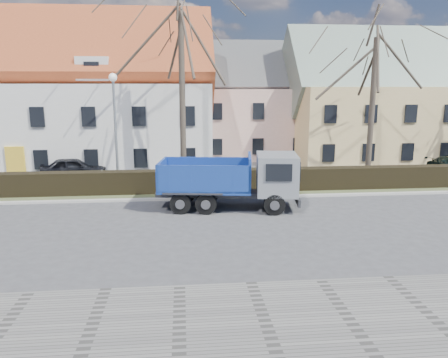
{
  "coord_description": "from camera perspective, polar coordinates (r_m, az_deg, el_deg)",
  "views": [
    {
      "loc": [
        -2.05,
        -18.5,
        6.08
      ],
      "look_at": [
        -0.05,
        2.32,
        1.6
      ],
      "focal_mm": 35.0,
      "sensor_mm": 36.0,
      "label": 1
    }
  ],
  "objects": [
    {
      "name": "dump_truck",
      "position": [
        21.82,
        -0.01,
        -0.19
      ],
      "size": [
        7.5,
        3.64,
        2.88
      ],
      "primitive_type": null,
      "rotation": [
        0.0,
        0.0,
        -0.14
      ],
      "color": "navy",
      "rests_on": "ground"
    },
    {
      "name": "ground",
      "position": [
        19.59,
        0.8,
        -6.0
      ],
      "size": [
        120.0,
        120.0,
        0.0
      ],
      "primitive_type": "plane",
      "color": "#3E3F41"
    },
    {
      "name": "grass_strip",
      "position": [
        25.51,
        -0.72,
        -1.58
      ],
      "size": [
        80.0,
        3.0,
        0.1
      ],
      "primitive_type": "cube",
      "color": "#454F2C",
      "rests_on": "ground"
    },
    {
      "name": "building_yellow",
      "position": [
        39.87,
        21.69,
        8.62
      ],
      "size": [
        18.8,
        10.8,
        8.5
      ],
      "primitive_type": null,
      "color": "#DABB78",
      "rests_on": "ground"
    },
    {
      "name": "hedge",
      "position": [
        25.18,
        -0.69,
        -0.36
      ],
      "size": [
        60.0,
        0.9,
        1.3
      ],
      "primitive_type": "cube",
      "color": "black",
      "rests_on": "ground"
    },
    {
      "name": "sidewalk_near",
      "position": [
        11.87,
        5.54,
        -18.58
      ],
      "size": [
        80.0,
        5.0,
        0.08
      ],
      "primitive_type": "cube",
      "color": "slate",
      "rests_on": "ground"
    },
    {
      "name": "tree_1",
      "position": [
        27.01,
        -5.51,
        12.56
      ],
      "size": [
        9.2,
        9.2,
        12.65
      ],
      "primitive_type": null,
      "color": "#3C3329",
      "rests_on": "ground"
    },
    {
      "name": "parked_car_a",
      "position": [
        30.64,
        -19.01,
        1.36
      ],
      "size": [
        4.47,
        2.38,
        1.45
      ],
      "primitive_type": "imported",
      "rotation": [
        0.0,
        0.0,
        1.74
      ],
      "color": "black",
      "rests_on": "ground"
    },
    {
      "name": "curb_far",
      "position": [
        23.97,
        -0.4,
        -2.46
      ],
      "size": [
        80.0,
        0.3,
        0.12
      ],
      "primitive_type": "cube",
      "color": "#AEABA3",
      "rests_on": "ground"
    },
    {
      "name": "building_pink",
      "position": [
        39.03,
        3.48,
        9.02
      ],
      "size": [
        10.8,
        8.8,
        8.0
      ],
      "primitive_type": null,
      "color": "#D5A697",
      "rests_on": "ground"
    },
    {
      "name": "streetlight",
      "position": [
        25.92,
        -13.96,
        5.86
      ],
      "size": [
        0.54,
        0.54,
        6.86
      ],
      "primitive_type": null,
      "color": "gray",
      "rests_on": "ground"
    },
    {
      "name": "tree_2",
      "position": [
        29.58,
        18.87,
        10.33
      ],
      "size": [
        8.0,
        8.0,
        11.0
      ],
      "primitive_type": null,
      "color": "#3C3329",
      "rests_on": "ground"
    },
    {
      "name": "building_white",
      "position": [
        36.22,
        -23.38,
        9.01
      ],
      "size": [
        26.8,
        10.8,
        9.5
      ],
      "primitive_type": null,
      "color": "silver",
      "rests_on": "ground"
    },
    {
      "name": "cart_frame",
      "position": [
        23.32,
        -5.55,
        -2.23
      ],
      "size": [
        0.79,
        0.54,
        0.67
      ],
      "primitive_type": null,
      "rotation": [
        0.0,
        0.0,
        0.18
      ],
      "color": "silver",
      "rests_on": "ground"
    }
  ]
}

